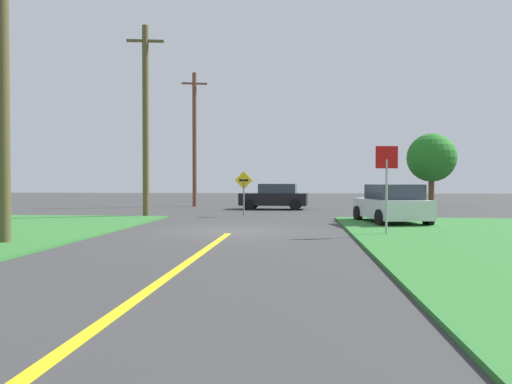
# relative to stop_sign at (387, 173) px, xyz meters

# --- Properties ---
(ground_plane) EXTENTS (120.00, 120.00, 0.00)m
(ground_plane) POSITION_rel_stop_sign_xyz_m (-5.10, 1.16, -1.98)
(ground_plane) COLOR #393939
(lane_stripe_center) EXTENTS (0.20, 14.00, 0.01)m
(lane_stripe_center) POSITION_rel_stop_sign_xyz_m (-5.10, -6.84, -1.98)
(lane_stripe_center) COLOR yellow
(lane_stripe_center) RESTS_ON ground
(stop_sign) EXTENTS (0.70, 0.11, 2.85)m
(stop_sign) POSITION_rel_stop_sign_xyz_m (0.00, 0.00, 0.00)
(stop_sign) COLOR #9EA0A8
(stop_sign) RESTS_ON ground
(car_on_crossroad) EXTENTS (2.74, 4.23, 1.62)m
(car_on_crossroad) POSITION_rel_stop_sign_xyz_m (0.99, 4.43, -1.18)
(car_on_crossroad) COLOR silver
(car_on_crossroad) RESTS_ON ground
(car_approaching_junction) EXTENTS (4.34, 2.38, 1.62)m
(car_approaching_junction) POSITION_rel_stop_sign_xyz_m (-4.32, 14.86, -1.18)
(car_approaching_junction) COLOR black
(car_approaching_junction) RESTS_ON ground
(utility_pole_near) EXTENTS (1.78, 0.55, 8.62)m
(utility_pole_near) POSITION_rel_stop_sign_xyz_m (-10.75, -3.14, 2.42)
(utility_pole_near) COLOR #4C4727
(utility_pole_near) RESTS_ON ground
(utility_pole_mid) EXTENTS (1.79, 0.42, 9.38)m
(utility_pole_mid) POSITION_rel_stop_sign_xyz_m (-10.28, 7.46, 2.82)
(utility_pole_mid) COLOR brown
(utility_pole_mid) RESTS_ON ground
(utility_pole_far) EXTENTS (1.78, 0.50, 9.49)m
(utility_pole_far) POSITION_rel_stop_sign_xyz_m (-10.21, 18.05, 2.88)
(utility_pole_far) COLOR brown
(utility_pole_far) RESTS_ON ground
(direction_sign) EXTENTS (0.90, 0.16, 2.26)m
(direction_sign) POSITION_rel_stop_sign_xyz_m (-5.54, 8.32, -0.58)
(direction_sign) COLOR slate
(direction_sign) RESTS_ON ground
(oak_tree_left) EXTENTS (3.45, 3.45, 5.21)m
(oak_tree_left) POSITION_rel_stop_sign_xyz_m (6.66, 19.80, 1.48)
(oak_tree_left) COLOR brown
(oak_tree_left) RESTS_ON ground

